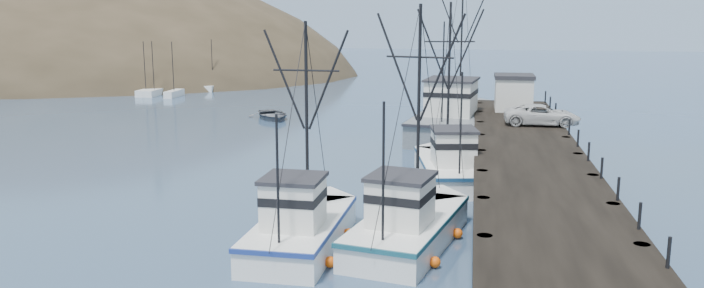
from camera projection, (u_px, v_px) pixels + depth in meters
name	position (u px, v px, depth m)	size (l,w,h in m)	color
ground	(169.00, 278.00, 25.32)	(400.00, 400.00, 0.00)	navy
pier	(529.00, 157.00, 38.05)	(6.00, 44.00, 2.00)	black
distant_ridge	(472.00, 45.00, 187.84)	(360.00, 40.00, 26.00)	#9EB2C6
distant_ridge_far	(307.00, 41.00, 210.90)	(180.00, 25.00, 18.00)	silver
moored_sailboats	(147.00, 87.00, 84.16)	(22.28, 17.60, 6.35)	white
trawler_near	(410.00, 224.00, 29.00)	(4.96, 10.09, 10.33)	white
trawler_mid	(303.00, 227.00, 28.69)	(3.35, 9.44, 9.64)	white
trawler_far	(449.00, 166.00, 39.67)	(4.81, 10.19, 10.52)	white
work_vessel	(456.00, 118.00, 54.74)	(7.04, 17.06, 14.00)	slate
pier_shed	(514.00, 92.00, 53.32)	(3.00, 3.20, 2.80)	silver
pickup_truck	(542.00, 115.00, 46.56)	(2.34, 5.07, 1.41)	silver
motorboat	(272.00, 119.00, 62.05)	(3.70, 5.18, 1.07)	#55585E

